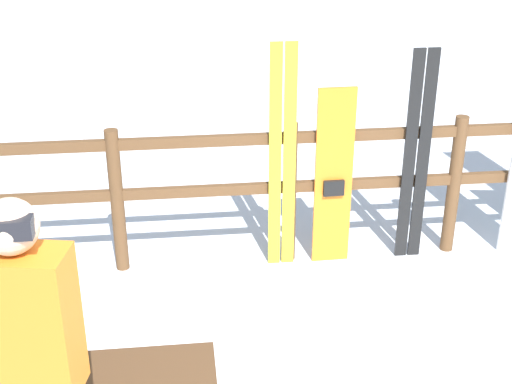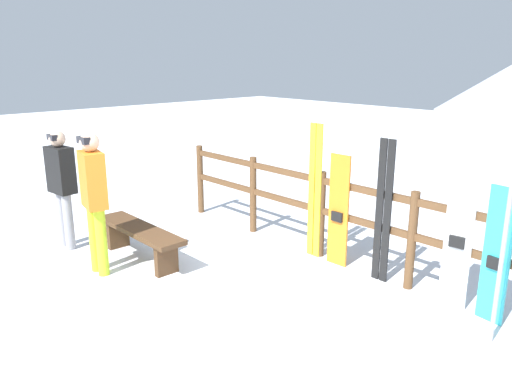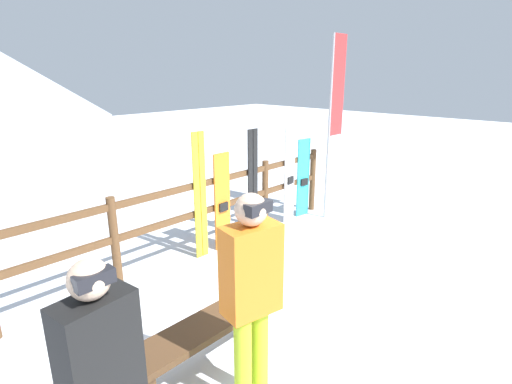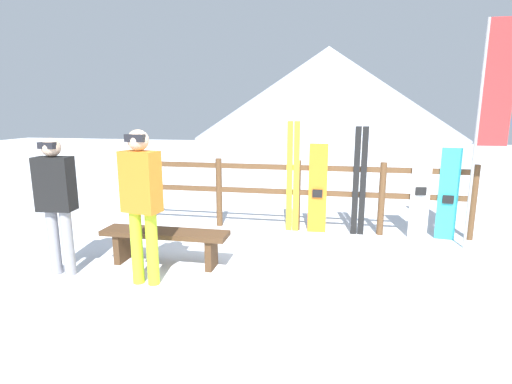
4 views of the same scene
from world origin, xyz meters
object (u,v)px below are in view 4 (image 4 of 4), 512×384
person_black (56,197)px  bench (165,239)px  person_orange (141,196)px  snowboard_white (421,186)px  ski_pair_yellow (293,177)px  snowboard_orange (318,189)px  snowboard_cyan (448,195)px  rental_flag (489,107)px  ski_pair_black (360,182)px

person_black → bench: bearing=25.3°
person_orange → snowboard_white: 3.99m
ski_pair_yellow → snowboard_orange: (0.39, -0.00, -0.17)m
snowboard_cyan → person_orange: bearing=-148.1°
bench → ski_pair_yellow: ski_pair_yellow is taller
snowboard_orange → snowboard_cyan: (1.88, -0.00, -0.02)m
snowboard_white → person_orange: bearing=-145.2°
snowboard_orange → snowboard_white: 1.50m
person_orange → snowboard_white: size_ratio=1.06×
person_black → snowboard_orange: (2.84, 2.22, -0.24)m
rental_flag → person_black: bearing=-159.7°
snowboard_orange → person_black: bearing=-142.0°
snowboard_white → bench: bearing=-152.4°
snowboard_white → ski_pair_yellow: bearing=179.9°
bench → ski_pair_black: size_ratio=0.95×
person_orange → snowboard_cyan: bearing=31.9°
person_orange → snowboard_cyan: 4.31m
ski_pair_black → snowboard_cyan: size_ratio=1.22×
person_black → snowboard_white: snowboard_white is taller
person_orange → person_black: 1.07m
ski_pair_yellow → ski_pair_black: 1.01m
ski_pair_yellow → rental_flag: 2.80m
ski_pair_yellow → person_black: bearing=-137.8°
snowboard_cyan → rental_flag: (0.29, -0.36, 1.25)m
person_black → snowboard_white: size_ratio=0.99×
person_black → ski_pair_yellow: ski_pair_yellow is taller
bench → person_orange: size_ratio=0.93×
ski_pair_black → rental_flag: bearing=-13.1°
rental_flag → ski_pair_yellow: bearing=172.0°
ski_pair_black → snowboard_white: (0.88, -0.00, -0.03)m
bench → person_black: 1.32m
person_orange → ski_pair_black: (2.39, 2.28, -0.17)m
snowboard_orange → ski_pair_black: size_ratio=0.84×
rental_flag → person_orange: bearing=-154.1°
ski_pair_yellow → rental_flag: (2.56, -0.36, 1.07)m
person_orange → ski_pair_black: bearing=43.6°
person_black → ski_pair_yellow: 3.31m
bench → ski_pair_black: (2.40, 1.72, 0.49)m
person_orange → snowboard_white: bearing=34.8°
snowboard_orange → ski_pair_yellow: bearing=179.5°
bench → snowboard_white: (3.28, 1.71, 0.46)m
ski_pair_yellow → snowboard_white: (1.89, -0.00, -0.07)m
ski_pair_yellow → rental_flag: size_ratio=0.57×
snowboard_cyan → person_black: bearing=-154.8°
snowboard_orange → snowboard_white: bearing=0.0°
person_black → rental_flag: bearing=20.3°
snowboard_white → rental_flag: size_ratio=0.53×
ski_pair_black → snowboard_cyan: ski_pair_black is taller
bench → snowboard_white: 3.73m
snowboard_orange → snowboard_cyan: bearing=-0.0°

